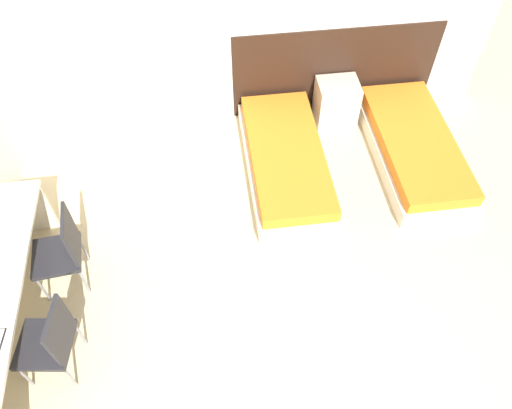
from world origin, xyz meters
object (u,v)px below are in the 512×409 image
Objects in this scene: bed_near_window at (286,160)px; chair_near_notebook at (50,340)px; bed_near_door at (414,148)px; chair_near_laptop at (62,249)px; nightstand at (336,102)px.

chair_near_notebook is (-2.31, -2.03, 0.35)m from bed_near_window.
bed_near_window and bed_near_door have the same top height.
nightstand is at bearing 27.11° from chair_near_laptop.
chair_near_laptop is at bearing -163.31° from bed_near_door.
chair_near_notebook is (-3.07, -2.83, 0.24)m from nightstand.
bed_near_window is 1.00× the size of bed_near_door.
chair_near_notebook is (-0.00, -0.88, 0.00)m from chair_near_laptop.
chair_near_laptop is 1.00× the size of chair_near_notebook.
bed_near_door is (1.53, 0.00, 0.00)m from bed_near_window.
chair_near_laptop is at bearing -153.50° from bed_near_window.
chair_near_notebook reaches higher than nightstand.
bed_near_door is 1.11m from nightstand.
nightstand is 4.18m from chair_near_notebook.
chair_near_laptop is (-3.84, -1.15, 0.35)m from bed_near_door.
nightstand is 0.59× the size of chair_near_notebook.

